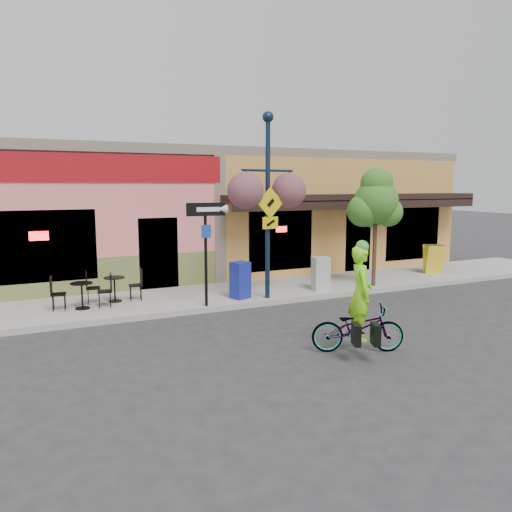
{
  "coord_description": "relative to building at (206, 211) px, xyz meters",
  "views": [
    {
      "loc": [
        -6.76,
        -11.36,
        3.27
      ],
      "look_at": [
        -1.12,
        0.5,
        1.4
      ],
      "focal_mm": 35.0,
      "sensor_mm": 36.0,
      "label": 1
    }
  ],
  "objects": [
    {
      "name": "newspaper_box_blue",
      "position": [
        -1.32,
        -6.41,
        -1.59
      ],
      "size": [
        0.57,
        0.54,
        1.02
      ],
      "primitive_type": null,
      "rotation": [
        0.0,
        0.0,
        0.34
      ],
      "color": "navy",
      "rests_on": "sidewalk"
    },
    {
      "name": "ground",
      "position": [
        0.0,
        -7.5,
        -2.25
      ],
      "size": [
        90.0,
        90.0,
        0.0
      ],
      "primitive_type": "plane",
      "color": "#2D2D30",
      "rests_on": "ground"
    },
    {
      "name": "lamp_post",
      "position": [
        -0.62,
        -6.69,
        0.44
      ],
      "size": [
        1.68,
        0.82,
        5.08
      ],
      "primitive_type": null,
      "rotation": [
        0.0,
        0.0,
        0.11
      ],
      "color": "#112037",
      "rests_on": "sidewalk"
    },
    {
      "name": "sidewalk",
      "position": [
        0.0,
        -5.5,
        -2.17
      ],
      "size": [
        24.0,
        3.0,
        0.15
      ],
      "primitive_type": "cube",
      "color": "#9E9B93",
      "rests_on": "ground"
    },
    {
      "name": "street_tree",
      "position": [
        3.16,
        -6.58,
        -0.25
      ],
      "size": [
        1.48,
        1.48,
        3.7
      ],
      "primitive_type": null,
      "rotation": [
        0.0,
        0.0,
        -0.03
      ],
      "color": "#3D7A26",
      "rests_on": "sidewalk"
    },
    {
      "name": "building",
      "position": [
        0.0,
        0.0,
        0.0
      ],
      "size": [
        18.2,
        8.2,
        4.5
      ],
      "primitive_type": null,
      "color": "#F67A79",
      "rests_on": "ground"
    },
    {
      "name": "sandwich_board",
      "position": [
        6.42,
        -5.9,
        -1.59
      ],
      "size": [
        0.75,
        0.66,
        1.02
      ],
      "primitive_type": null,
      "rotation": [
        0.0,
        0.0,
        -0.43
      ],
      "color": "yellow",
      "rests_on": "sidewalk"
    },
    {
      "name": "cafe_set_left",
      "position": [
        -5.43,
        -5.78,
        -1.66
      ],
      "size": [
        1.55,
        0.92,
        0.88
      ],
      "primitive_type": null,
      "rotation": [
        0.0,
        0.0,
        -0.13
      ],
      "color": "black",
      "rests_on": "sidewalk"
    },
    {
      "name": "cafe_set_right",
      "position": [
        -4.54,
        -5.33,
        -1.66
      ],
      "size": [
        1.53,
        0.88,
        0.88
      ],
      "primitive_type": null,
      "rotation": [
        0.0,
        0.0,
        -0.11
      ],
      "color": "black",
      "rests_on": "sidewalk"
    },
    {
      "name": "curb",
      "position": [
        0.0,
        -6.95,
        -2.17
      ],
      "size": [
        24.0,
        0.12,
        0.15
      ],
      "primitive_type": "cube",
      "color": "#A8A59E",
      "rests_on": "ground"
    },
    {
      "name": "one_way_sign",
      "position": [
        -2.48,
        -6.85,
        -0.76
      ],
      "size": [
        1.03,
        0.26,
        2.68
      ],
      "primitive_type": null,
      "rotation": [
        0.0,
        0.0,
        -0.03
      ],
      "color": "black",
      "rests_on": "sidewalk"
    },
    {
      "name": "newspaper_box_grey",
      "position": [
        1.3,
        -6.43,
        -1.6
      ],
      "size": [
        0.53,
        0.49,
        0.99
      ],
      "primitive_type": null,
      "rotation": [
        0.0,
        0.0,
        -0.17
      ],
      "color": "#B3B3B3",
      "rests_on": "sidewalk"
    },
    {
      "name": "cyclist_rider",
      "position": [
        -0.81,
        -11.12,
        -1.32
      ],
      "size": [
        0.68,
        0.8,
        1.86
      ],
      "primitive_type": "imported",
      "rotation": [
        0.0,
        0.0,
        1.15
      ],
      "color": "#8BFD1A",
      "rests_on": "ground"
    },
    {
      "name": "bicycle",
      "position": [
        -0.86,
        -11.12,
        -1.77
      ],
      "size": [
        1.92,
        1.31,
        0.95
      ],
      "primitive_type": "imported",
      "rotation": [
        0.0,
        0.0,
        1.15
      ],
      "color": "maroon",
      "rests_on": "ground"
    }
  ]
}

